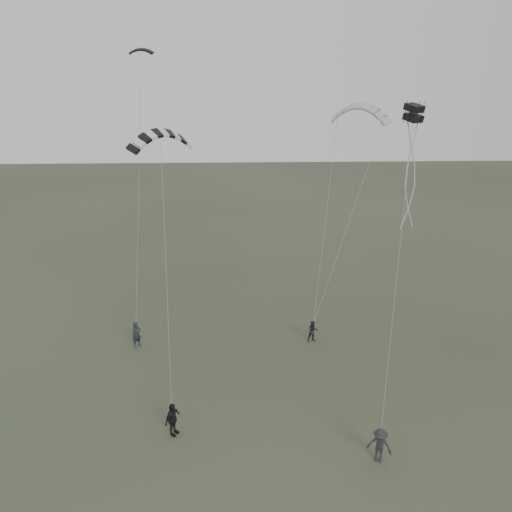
{
  "coord_description": "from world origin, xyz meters",
  "views": [
    {
      "loc": [
        -0.12,
        -22.13,
        17.72
      ],
      "look_at": [
        0.81,
        4.88,
        7.05
      ],
      "focal_mm": 35.0,
      "sensor_mm": 36.0,
      "label": 1
    }
  ],
  "objects_px": {
    "flyer_right": "(313,331)",
    "kite_box": "(414,113)",
    "flyer_left": "(137,334)",
    "kite_pale_large": "(361,106)",
    "flyer_far": "(379,446)",
    "flyer_center": "(173,419)",
    "kite_dark_small": "(141,49)",
    "kite_striped": "(160,133)"
  },
  "relations": [
    {
      "from": "flyer_right",
      "to": "kite_box",
      "type": "bearing_deg",
      "value": -68.55
    },
    {
      "from": "flyer_left",
      "to": "kite_pale_large",
      "type": "bearing_deg",
      "value": -17.86
    },
    {
      "from": "flyer_far",
      "to": "kite_pale_large",
      "type": "height_order",
      "value": "kite_pale_large"
    },
    {
      "from": "flyer_center",
      "to": "kite_pale_large",
      "type": "xyz_separation_m",
      "value": [
        11.99,
        15.3,
        13.79
      ]
    },
    {
      "from": "flyer_center",
      "to": "kite_box",
      "type": "relative_size",
      "value": 2.48
    },
    {
      "from": "kite_dark_small",
      "to": "flyer_center",
      "type": "bearing_deg",
      "value": -77.36
    },
    {
      "from": "kite_pale_large",
      "to": "kite_striped",
      "type": "relative_size",
      "value": 1.24
    },
    {
      "from": "kite_striped",
      "to": "kite_dark_small",
      "type": "bearing_deg",
      "value": 72.2
    },
    {
      "from": "kite_dark_small",
      "to": "flyer_right",
      "type": "bearing_deg",
      "value": -22.96
    },
    {
      "from": "kite_striped",
      "to": "kite_box",
      "type": "height_order",
      "value": "kite_box"
    },
    {
      "from": "flyer_far",
      "to": "flyer_right",
      "type": "bearing_deg",
      "value": 123.54
    },
    {
      "from": "kite_pale_large",
      "to": "flyer_right",
      "type": "bearing_deg",
      "value": -87.0
    },
    {
      "from": "kite_pale_large",
      "to": "kite_box",
      "type": "distance_m",
      "value": 12.04
    },
    {
      "from": "kite_box",
      "to": "flyer_center",
      "type": "bearing_deg",
      "value": 161.99
    },
    {
      "from": "kite_striped",
      "to": "kite_box",
      "type": "bearing_deg",
      "value": -43.65
    },
    {
      "from": "flyer_center",
      "to": "flyer_far",
      "type": "height_order",
      "value": "flyer_center"
    },
    {
      "from": "flyer_far",
      "to": "kite_striped",
      "type": "height_order",
      "value": "kite_striped"
    },
    {
      "from": "flyer_left",
      "to": "kite_dark_small",
      "type": "relative_size",
      "value": 1.16
    },
    {
      "from": "flyer_far",
      "to": "kite_box",
      "type": "relative_size",
      "value": 2.44
    },
    {
      "from": "kite_box",
      "to": "flyer_left",
      "type": "bearing_deg",
      "value": 127.08
    },
    {
      "from": "flyer_right",
      "to": "flyer_center",
      "type": "xyz_separation_m",
      "value": [
        -8.32,
        -8.72,
        0.17
      ]
    },
    {
      "from": "flyer_left",
      "to": "flyer_right",
      "type": "xyz_separation_m",
      "value": [
        11.7,
        0.23,
        -0.13
      ]
    },
    {
      "from": "kite_dark_small",
      "to": "kite_striped",
      "type": "bearing_deg",
      "value": -73.49
    },
    {
      "from": "kite_striped",
      "to": "flyer_left",
      "type": "bearing_deg",
      "value": 104.07
    },
    {
      "from": "flyer_left",
      "to": "kite_box",
      "type": "distance_m",
      "value": 21.54
    },
    {
      "from": "kite_pale_large",
      "to": "kite_striped",
      "type": "distance_m",
      "value": 15.74
    },
    {
      "from": "flyer_center",
      "to": "kite_striped",
      "type": "distance_m",
      "value": 14.51
    },
    {
      "from": "flyer_left",
      "to": "kite_dark_small",
      "type": "xyz_separation_m",
      "value": [
        0.81,
        5.31,
        17.42
      ]
    },
    {
      "from": "flyer_center",
      "to": "kite_box",
      "type": "height_order",
      "value": "kite_box"
    },
    {
      "from": "flyer_far",
      "to": "kite_box",
      "type": "height_order",
      "value": "kite_box"
    },
    {
      "from": "kite_dark_small",
      "to": "flyer_left",
      "type": "bearing_deg",
      "value": -96.57
    },
    {
      "from": "kite_pale_large",
      "to": "kite_striped",
      "type": "bearing_deg",
      "value": -110.41
    },
    {
      "from": "flyer_center",
      "to": "kite_box",
      "type": "xyz_separation_m",
      "value": [
        11.63,
        3.29,
        14.5
      ]
    },
    {
      "from": "kite_pale_large",
      "to": "kite_box",
      "type": "bearing_deg",
      "value": -59.57
    },
    {
      "from": "kite_box",
      "to": "flyer_far",
      "type": "bearing_deg",
      "value": -141.41
    },
    {
      "from": "kite_pale_large",
      "to": "kite_dark_small",
      "type": "bearing_deg",
      "value": -142.0
    },
    {
      "from": "kite_striped",
      "to": "kite_pale_large",
      "type": "bearing_deg",
      "value": 5.2
    },
    {
      "from": "kite_box",
      "to": "kite_striped",
      "type": "bearing_deg",
      "value": 134.79
    },
    {
      "from": "kite_dark_small",
      "to": "kite_pale_large",
      "type": "xyz_separation_m",
      "value": [
        14.57,
        1.5,
        -3.6
      ]
    },
    {
      "from": "flyer_right",
      "to": "kite_dark_small",
      "type": "xyz_separation_m",
      "value": [
        -10.9,
        5.09,
        17.56
      ]
    },
    {
      "from": "flyer_left",
      "to": "kite_box",
      "type": "height_order",
      "value": "kite_box"
    },
    {
      "from": "flyer_left",
      "to": "flyer_far",
      "type": "bearing_deg",
      "value": -80.45
    }
  ]
}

